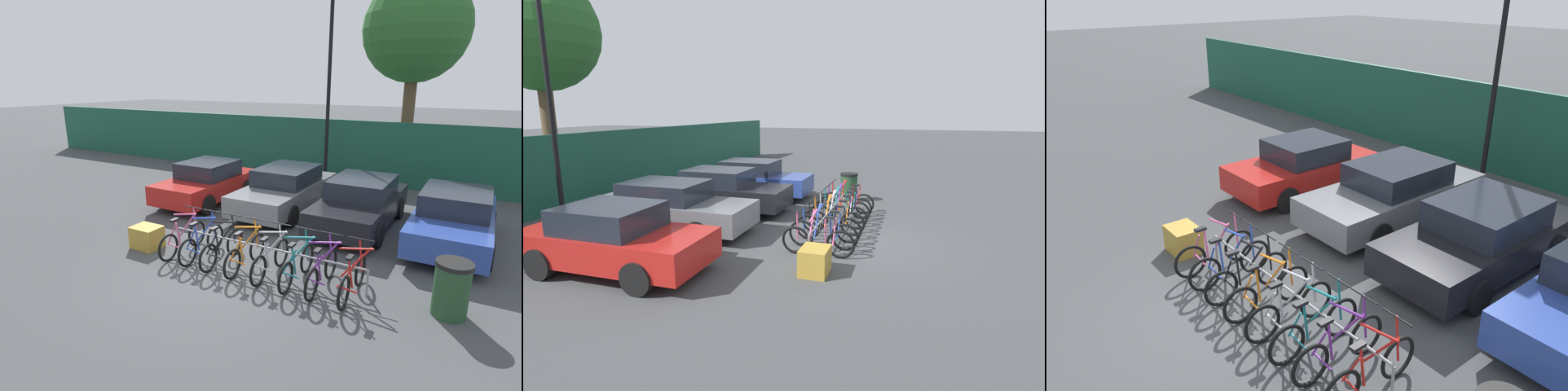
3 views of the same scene
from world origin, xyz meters
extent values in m
plane|color=#424447|center=(0.00, 0.00, 0.00)|extent=(120.00, 120.00, 0.00)
cube|color=#19513D|center=(0.00, 9.50, 1.26)|extent=(36.00, 0.16, 2.51)
cylinder|color=gray|center=(0.74, 0.68, 0.55)|extent=(4.68, 0.04, 0.04)
cylinder|color=gray|center=(-1.60, 0.68, 0.28)|extent=(0.04, 0.04, 0.55)
cylinder|color=gray|center=(3.08, 0.68, 0.28)|extent=(0.04, 0.04, 0.55)
torus|color=black|center=(-1.35, 0.00, 0.33)|extent=(0.06, 0.66, 0.66)
torus|color=black|center=(-1.35, 1.05, 0.33)|extent=(0.06, 0.66, 0.66)
cylinder|color=#E55993|center=(-1.35, 0.68, 0.65)|extent=(0.60, 0.04, 0.76)
cylinder|color=#E55993|center=(-1.35, 0.63, 0.96)|extent=(0.68, 0.04, 0.16)
cylinder|color=#E55993|center=(-1.35, 0.35, 0.59)|extent=(0.14, 0.04, 0.63)
cylinder|color=#E55993|center=(-1.35, 0.15, 0.61)|extent=(0.32, 0.03, 0.58)
cylinder|color=#E55993|center=(-1.35, 0.20, 0.31)|extent=(0.40, 0.03, 0.08)
cylinder|color=#E55993|center=(-1.35, 1.01, 0.68)|extent=(0.12, 0.04, 0.69)
cylinder|color=black|center=(-1.35, 0.97, 1.04)|extent=(0.52, 0.03, 0.03)
cube|color=black|center=(-1.35, 0.25, 0.93)|extent=(0.10, 0.22, 0.05)
torus|color=black|center=(-0.78, 0.00, 0.33)|extent=(0.06, 0.66, 0.66)
torus|color=black|center=(-0.78, 1.05, 0.33)|extent=(0.06, 0.66, 0.66)
cylinder|color=#284CB7|center=(-0.78, 0.68, 0.65)|extent=(0.60, 0.04, 0.76)
cylinder|color=#284CB7|center=(-0.78, 0.63, 0.96)|extent=(0.68, 0.04, 0.16)
cylinder|color=#284CB7|center=(-0.78, 0.35, 0.59)|extent=(0.14, 0.04, 0.63)
cylinder|color=#284CB7|center=(-0.78, 0.15, 0.61)|extent=(0.32, 0.03, 0.58)
cylinder|color=#284CB7|center=(-0.78, 0.20, 0.31)|extent=(0.40, 0.03, 0.08)
cylinder|color=#284CB7|center=(-0.78, 1.01, 0.68)|extent=(0.12, 0.04, 0.69)
cylinder|color=black|center=(-0.78, 0.97, 1.04)|extent=(0.52, 0.03, 0.03)
cube|color=black|center=(-0.78, 0.25, 0.93)|extent=(0.10, 0.22, 0.05)
torus|color=black|center=(-0.21, 0.00, 0.33)|extent=(0.06, 0.66, 0.66)
torus|color=black|center=(-0.21, 1.05, 0.33)|extent=(0.06, 0.66, 0.66)
cylinder|color=black|center=(-0.21, 0.68, 0.65)|extent=(0.60, 0.04, 0.76)
cylinder|color=black|center=(-0.21, 0.63, 0.96)|extent=(0.68, 0.04, 0.16)
cylinder|color=black|center=(-0.21, 0.35, 0.59)|extent=(0.14, 0.04, 0.63)
cylinder|color=black|center=(-0.21, 0.15, 0.61)|extent=(0.32, 0.03, 0.58)
cylinder|color=black|center=(-0.21, 0.20, 0.31)|extent=(0.40, 0.03, 0.08)
cylinder|color=black|center=(-0.21, 1.01, 0.68)|extent=(0.12, 0.04, 0.69)
cylinder|color=black|center=(-0.21, 0.97, 1.04)|extent=(0.52, 0.03, 0.03)
cube|color=black|center=(-0.21, 0.25, 0.93)|extent=(0.10, 0.22, 0.05)
torus|color=black|center=(0.41, 0.00, 0.33)|extent=(0.06, 0.66, 0.66)
torus|color=black|center=(0.41, 1.05, 0.33)|extent=(0.06, 0.66, 0.66)
cylinder|color=orange|center=(0.41, 0.68, 0.65)|extent=(0.60, 0.04, 0.76)
cylinder|color=orange|center=(0.41, 0.63, 0.96)|extent=(0.68, 0.04, 0.16)
cylinder|color=orange|center=(0.41, 0.35, 0.59)|extent=(0.14, 0.04, 0.63)
cylinder|color=orange|center=(0.41, 0.15, 0.61)|extent=(0.32, 0.03, 0.58)
cylinder|color=orange|center=(0.41, 0.20, 0.31)|extent=(0.40, 0.03, 0.08)
cylinder|color=orange|center=(0.41, 1.01, 0.68)|extent=(0.12, 0.04, 0.69)
cylinder|color=black|center=(0.41, 0.97, 1.04)|extent=(0.52, 0.03, 0.03)
cube|color=black|center=(0.41, 0.25, 0.93)|extent=(0.10, 0.22, 0.05)
torus|color=black|center=(1.04, 0.00, 0.33)|extent=(0.06, 0.66, 0.66)
torus|color=black|center=(1.04, 1.05, 0.33)|extent=(0.06, 0.66, 0.66)
cylinder|color=#B7B7BC|center=(1.04, 0.68, 0.65)|extent=(0.60, 0.04, 0.76)
cylinder|color=#B7B7BC|center=(1.04, 0.63, 0.96)|extent=(0.68, 0.04, 0.16)
cylinder|color=#B7B7BC|center=(1.04, 0.35, 0.59)|extent=(0.14, 0.04, 0.63)
cylinder|color=#B7B7BC|center=(1.04, 0.15, 0.61)|extent=(0.32, 0.03, 0.58)
cylinder|color=#B7B7BC|center=(1.04, 0.20, 0.31)|extent=(0.40, 0.03, 0.08)
cylinder|color=#B7B7BC|center=(1.04, 1.01, 0.68)|extent=(0.12, 0.04, 0.69)
cylinder|color=black|center=(1.04, 0.97, 1.04)|extent=(0.52, 0.03, 0.03)
cube|color=black|center=(1.04, 0.25, 0.93)|extent=(0.10, 0.22, 0.05)
torus|color=black|center=(1.66, 0.00, 0.33)|extent=(0.06, 0.66, 0.66)
torus|color=black|center=(1.66, 1.05, 0.33)|extent=(0.06, 0.66, 0.66)
cylinder|color=#197A7F|center=(1.66, 0.68, 0.65)|extent=(0.60, 0.04, 0.76)
cylinder|color=#197A7F|center=(1.66, 0.63, 0.96)|extent=(0.68, 0.04, 0.16)
cylinder|color=#197A7F|center=(1.66, 0.35, 0.59)|extent=(0.14, 0.04, 0.63)
cylinder|color=#197A7F|center=(1.66, 0.15, 0.61)|extent=(0.32, 0.03, 0.58)
cylinder|color=#197A7F|center=(1.66, 0.20, 0.31)|extent=(0.40, 0.03, 0.08)
cylinder|color=#197A7F|center=(1.66, 1.01, 0.68)|extent=(0.12, 0.04, 0.69)
cylinder|color=black|center=(1.66, 0.97, 1.04)|extent=(0.52, 0.03, 0.03)
cube|color=black|center=(1.66, 0.25, 0.93)|extent=(0.10, 0.22, 0.05)
torus|color=black|center=(2.20, 0.00, 0.33)|extent=(0.06, 0.66, 0.66)
torus|color=black|center=(2.20, 1.05, 0.33)|extent=(0.06, 0.66, 0.66)
cylinder|color=#752D99|center=(2.20, 0.68, 0.65)|extent=(0.60, 0.04, 0.76)
cylinder|color=#752D99|center=(2.20, 0.63, 0.96)|extent=(0.68, 0.04, 0.16)
cylinder|color=#752D99|center=(2.20, 0.35, 0.59)|extent=(0.14, 0.04, 0.63)
cylinder|color=#752D99|center=(2.20, 0.15, 0.61)|extent=(0.32, 0.03, 0.58)
cylinder|color=#752D99|center=(2.20, 0.20, 0.31)|extent=(0.40, 0.03, 0.08)
cylinder|color=#752D99|center=(2.20, 1.01, 0.68)|extent=(0.12, 0.04, 0.69)
cylinder|color=black|center=(2.20, 0.97, 1.04)|extent=(0.52, 0.03, 0.03)
cube|color=black|center=(2.20, 0.25, 0.93)|extent=(0.10, 0.22, 0.05)
torus|color=black|center=(2.83, 1.05, 0.33)|extent=(0.06, 0.66, 0.66)
cylinder|color=red|center=(2.83, 0.68, 0.65)|extent=(0.60, 0.04, 0.76)
cylinder|color=red|center=(2.83, 0.63, 0.96)|extent=(0.68, 0.04, 0.16)
cylinder|color=red|center=(2.83, 0.35, 0.59)|extent=(0.14, 0.04, 0.63)
cylinder|color=red|center=(2.83, 0.15, 0.61)|extent=(0.32, 0.03, 0.58)
cylinder|color=red|center=(2.83, 0.20, 0.31)|extent=(0.40, 0.03, 0.08)
cylinder|color=red|center=(2.83, 1.01, 0.68)|extent=(0.12, 0.04, 0.69)
cylinder|color=black|center=(2.83, 0.97, 1.04)|extent=(0.52, 0.03, 0.03)
cube|color=black|center=(2.83, 0.25, 0.93)|extent=(0.10, 0.22, 0.05)
cube|color=red|center=(-3.46, 4.30, 0.57)|extent=(1.80, 3.94, 0.62)
cube|color=#1E232D|center=(-3.46, 4.40, 1.14)|extent=(1.58, 1.81, 0.52)
cylinder|color=black|center=(-4.31, 5.44, 0.32)|extent=(0.20, 0.64, 0.64)
cylinder|color=black|center=(-2.60, 5.44, 0.32)|extent=(0.20, 0.64, 0.64)
cylinder|color=black|center=(-4.31, 3.16, 0.32)|extent=(0.20, 0.64, 0.64)
cylinder|color=black|center=(-2.60, 3.16, 0.32)|extent=(0.20, 0.64, 0.64)
cube|color=slate|center=(-0.72, 4.80, 0.57)|extent=(1.80, 4.54, 0.62)
cube|color=#1E232D|center=(-0.72, 4.91, 1.14)|extent=(1.58, 2.09, 0.52)
cylinder|color=black|center=(-1.58, 6.11, 0.32)|extent=(0.20, 0.64, 0.64)
cylinder|color=black|center=(0.13, 6.11, 0.32)|extent=(0.20, 0.64, 0.64)
cylinder|color=black|center=(-1.58, 3.48, 0.32)|extent=(0.20, 0.64, 0.64)
cylinder|color=black|center=(0.13, 3.48, 0.32)|extent=(0.20, 0.64, 0.64)
cube|color=black|center=(1.79, 4.49, 0.57)|extent=(1.80, 4.37, 0.62)
cube|color=#1E232D|center=(1.79, 4.60, 1.14)|extent=(1.58, 2.01, 0.52)
cylinder|color=black|center=(0.93, 5.76, 0.32)|extent=(0.20, 0.64, 0.64)
cylinder|color=black|center=(2.64, 5.76, 0.32)|extent=(0.20, 0.64, 0.64)
cylinder|color=black|center=(0.93, 3.22, 0.32)|extent=(0.20, 0.64, 0.64)
cylinder|color=black|center=(2.64, 3.22, 0.32)|extent=(0.20, 0.64, 0.64)
cylinder|color=black|center=(3.37, 3.10, 0.32)|extent=(0.20, 0.64, 0.64)
cylinder|color=black|center=(-0.79, 8.50, 3.45)|extent=(0.14, 0.14, 6.89)
cube|color=#B28C33|center=(-2.37, 0.35, 0.28)|extent=(0.70, 0.56, 0.55)
camera|label=1|loc=(4.78, -6.48, 4.06)|focal=28.00mm
camera|label=2|loc=(-10.00, -1.46, 3.31)|focal=28.00mm
camera|label=3|loc=(6.44, -3.44, 5.13)|focal=35.00mm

